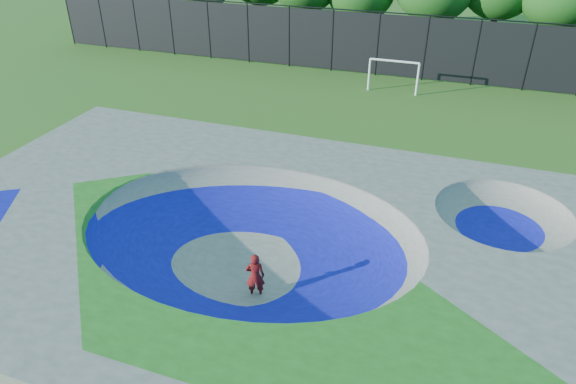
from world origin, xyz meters
name	(u,v)px	position (x,y,z in m)	size (l,w,h in m)	color
ground	(251,264)	(0.00, 0.00, 0.00)	(120.00, 120.00, 0.00)	#2F5A19
skate_deck	(250,245)	(0.00, 0.00, 0.75)	(22.00, 14.00, 1.50)	gray
skater	(255,276)	(0.73, -1.36, 0.77)	(0.56, 0.37, 1.54)	#BB100E
skateboard	(256,295)	(0.73, -1.36, 0.03)	(0.78, 0.22, 0.05)	black
soccer_goal	(394,70)	(1.58, 17.99, 1.36)	(2.99, 0.12, 1.97)	white
fence	(378,43)	(0.00, 21.00, 2.10)	(48.09, 0.09, 4.04)	black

